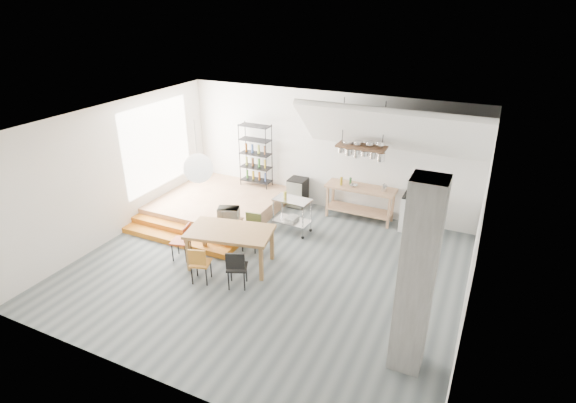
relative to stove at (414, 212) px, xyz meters
The scene contains 26 objects.
floor 4.05m from the stove, 128.38° to the right, with size 8.00×8.00×0.00m, color #4E575A.
wall_back 2.76m from the stove, behind, with size 8.00×0.04×3.20m, color silver.
wall_left 7.31m from the stove, 154.10° to the right, with size 0.04×7.00×3.20m, color silver.
wall_right 3.67m from the stove, 64.58° to the right, with size 0.04×7.00×3.20m, color silver.
ceiling 4.86m from the stove, 128.38° to the right, with size 8.00×7.00×0.02m, color white.
slope_ceiling 2.20m from the stove, 159.90° to the right, with size 4.40×1.80×0.15m, color white.
window_pane 6.82m from the stove, 165.66° to the right, with size 0.02×2.50×2.20m, color white.
platform 5.14m from the stove, 166.98° to the right, with size 3.00×3.00×0.40m, color #A67553.
step_lower 5.90m from the stove, 148.15° to the right, with size 3.00×0.35×0.13m, color #C46D17.
step_upper 5.72m from the stove, 151.14° to the right, with size 3.00×0.35×0.27m, color #C46D17.
concrete_column 4.86m from the stove, 80.25° to the right, with size 0.50×0.50×3.20m, color slate.
kitchen_counter 1.41m from the stove, behind, with size 1.80×0.60×0.91m.
stove is the anchor object (origin of this frame).
pot_rack 2.04m from the stove, behind, with size 1.20×0.50×1.43m.
wire_shelving 4.58m from the stove, behind, with size 0.88×0.38×1.80m.
microwave_shelf 4.58m from the stove, 148.33° to the right, with size 0.60×0.40×0.16m.
paper_lantern 5.46m from the stove, 137.84° to the right, with size 0.60×0.60×0.60m, color white.
dining_table 4.69m from the stove, 134.15° to the right, with size 1.96×1.36×0.85m.
chair_mustard 5.46m from the stove, 129.47° to the right, with size 0.47×0.47×0.83m.
chair_black 4.87m from the stove, 123.66° to the right, with size 0.52×0.52×0.86m.
chair_olive 4.08m from the stove, 141.67° to the right, with size 0.43×0.43×0.85m.
chair_red 5.63m from the stove, 140.44° to the right, with size 0.47×0.47×0.85m.
rolling_cart 3.05m from the stove, 152.45° to the right, with size 0.93×0.57×0.89m.
mini_fridge 3.20m from the stove, behind, with size 0.48×0.48×0.81m, color black.
microwave 4.59m from the stove, 148.33° to the right, with size 0.49×0.33×0.27m, color beige.
bowl 1.64m from the stove, behind, with size 0.21×0.21×0.05m, color silver.
Camera 1 is at (3.93, -7.27, 5.37)m, focal length 28.00 mm.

